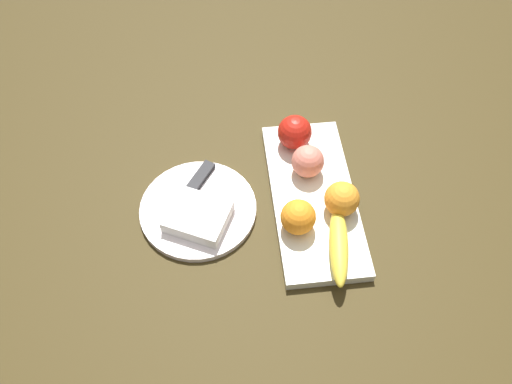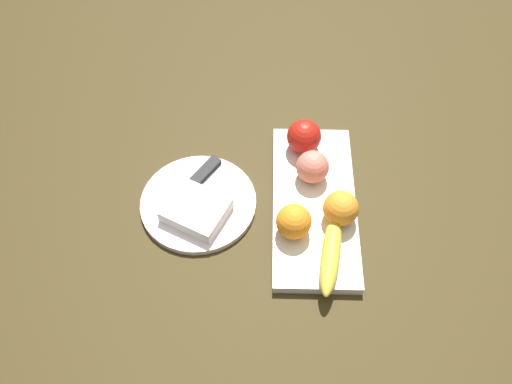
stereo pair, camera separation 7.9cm
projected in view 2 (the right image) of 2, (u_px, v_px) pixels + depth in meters
ground_plane at (328, 207)px, 1.09m from camera, size 2.40×2.40×0.00m
fruit_tray at (314, 205)px, 1.08m from camera, size 0.38×0.17×0.02m
apple at (304, 137)px, 1.12m from camera, size 0.07×0.07×0.07m
banana at (331, 254)px, 0.98m from camera, size 0.18×0.06×0.04m
orange_near_apple at (341, 208)px, 1.02m from camera, size 0.07×0.07×0.07m
orange_near_banana at (294, 222)px, 1.00m from camera, size 0.07×0.07×0.07m
peach at (313, 167)px, 1.08m from camera, size 0.07×0.07×0.07m
dinner_plate at (198, 203)px, 1.08m from camera, size 0.24×0.24×0.01m
folded_napkin at (196, 210)px, 1.05m from camera, size 0.14×0.15×0.03m
knife at (199, 178)px, 1.11m from camera, size 0.16×0.12×0.01m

